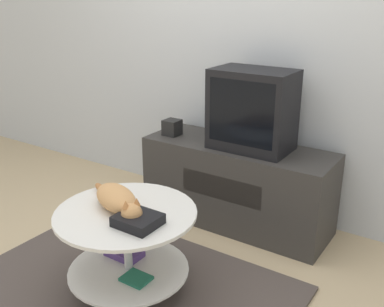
{
  "coord_description": "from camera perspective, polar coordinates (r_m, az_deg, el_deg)",
  "views": [
    {
      "loc": [
        1.45,
        -1.46,
        1.56
      ],
      "look_at": [
        0.09,
        0.58,
        0.67
      ],
      "focal_mm": 42.0,
      "sensor_mm": 36.0,
      "label": 1
    }
  ],
  "objects": [
    {
      "name": "tv",
      "position": [
        2.93,
        7.67,
        5.51
      ],
      "size": [
        0.52,
        0.33,
        0.52
      ],
      "color": "black",
      "rests_on": "tv_stand"
    },
    {
      "name": "rug",
      "position": [
        2.58,
        -9.2,
        -17.4
      ],
      "size": [
        1.75,
        1.33,
        0.02
      ],
      "color": "#4C423D",
      "rests_on": "ground_plane"
    },
    {
      "name": "cat",
      "position": [
        2.33,
        -9.4,
        -5.81
      ],
      "size": [
        0.5,
        0.29,
        0.13
      ],
      "rotation": [
        0.0,
        0.0,
        -0.42
      ],
      "color": "tan",
      "rests_on": "coffee_table"
    },
    {
      "name": "tv_stand",
      "position": [
        3.16,
        5.71,
        -3.96
      ],
      "size": [
        1.31,
        0.46,
        0.58
      ],
      "color": "#33302D",
      "rests_on": "ground_plane"
    },
    {
      "name": "dvd_box",
      "position": [
        2.18,
        -6.88,
        -8.41
      ],
      "size": [
        0.2,
        0.18,
        0.05
      ],
      "color": "black",
      "rests_on": "coffee_table"
    },
    {
      "name": "ground_plane",
      "position": [
        2.59,
        -9.19,
        -17.57
      ],
      "size": [
        12.0,
        12.0,
        0.0
      ],
      "primitive_type": "plane",
      "color": "tan"
    },
    {
      "name": "speaker",
      "position": [
        3.25,
        -2.55,
        3.33
      ],
      "size": [
        0.11,
        0.11,
        0.11
      ],
      "color": "black",
      "rests_on": "tv_stand"
    },
    {
      "name": "coffee_table",
      "position": [
        2.42,
        -8.23,
        -10.92
      ],
      "size": [
        0.73,
        0.73,
        0.49
      ],
      "color": "#B2B2B7",
      "rests_on": "rug"
    },
    {
      "name": "wall_back",
      "position": [
        3.23,
        7.22,
        15.12
      ],
      "size": [
        8.0,
        0.05,
        2.6
      ],
      "color": "silver",
      "rests_on": "ground_plane"
    }
  ]
}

